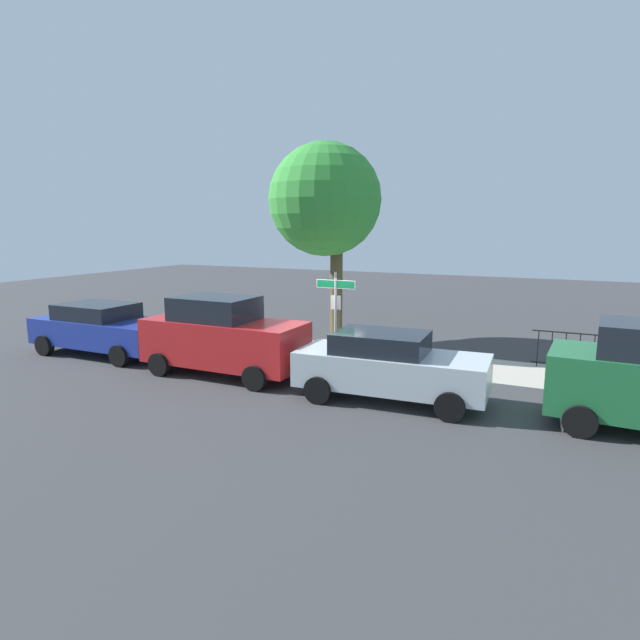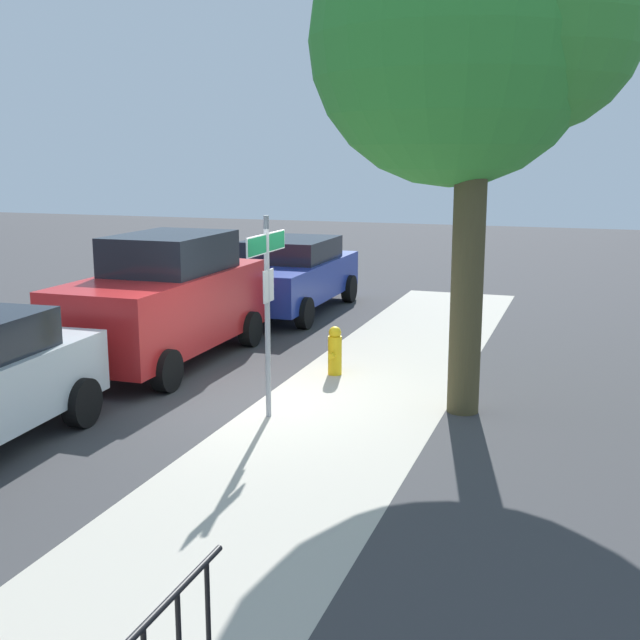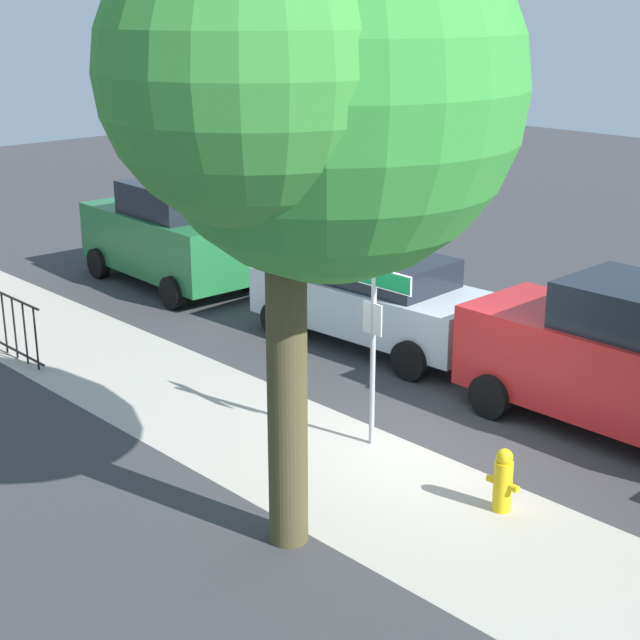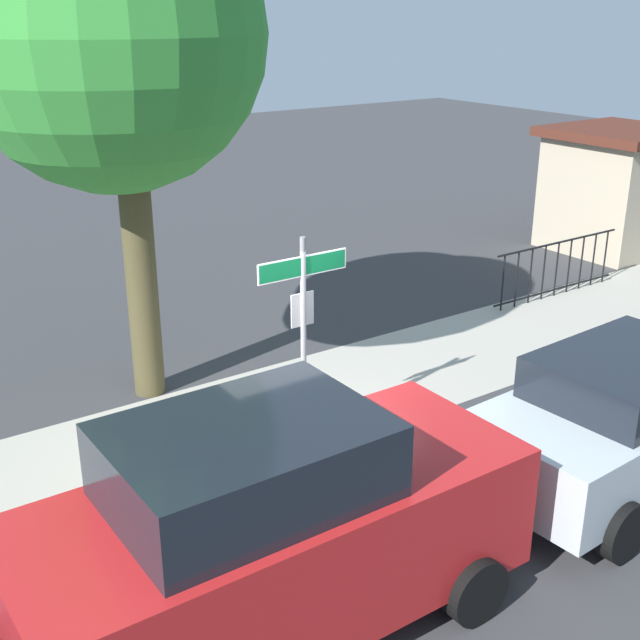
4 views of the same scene
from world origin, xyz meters
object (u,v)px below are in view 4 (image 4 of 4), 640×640
(fire_hydrant, at_px, (128,459))
(car_red, at_px, (271,532))
(street_sign, at_px, (303,306))
(shade_tree, at_px, (101,33))
(utility_shed, at_px, (616,188))
(car_silver, at_px, (634,413))

(fire_hydrant, bearing_deg, car_red, -87.46)
(street_sign, bearing_deg, shade_tree, 119.56)
(shade_tree, height_order, utility_shed, shade_tree)
(street_sign, bearing_deg, car_silver, -47.48)
(car_red, relative_size, fire_hydrant, 5.74)
(shade_tree, relative_size, utility_shed, 2.38)
(street_sign, xyz_separation_m, utility_shed, (10.62, 3.40, -0.44))
(shade_tree, distance_m, utility_shed, 12.50)
(shade_tree, bearing_deg, car_silver, -52.77)
(shade_tree, distance_m, car_silver, 7.70)
(car_silver, distance_m, fire_hydrant, 5.80)
(street_sign, relative_size, utility_shed, 0.94)
(fire_hydrant, bearing_deg, street_sign, -4.99)
(car_silver, height_order, utility_shed, utility_shed)
(utility_shed, bearing_deg, street_sign, -162.26)
(car_silver, bearing_deg, utility_shed, 35.05)
(utility_shed, bearing_deg, car_red, -154.37)
(car_silver, height_order, fire_hydrant, car_silver)
(street_sign, height_order, utility_shed, utility_shed)
(street_sign, distance_m, car_red, 3.55)
(car_silver, bearing_deg, shade_tree, 124.13)
(street_sign, relative_size, shade_tree, 0.40)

